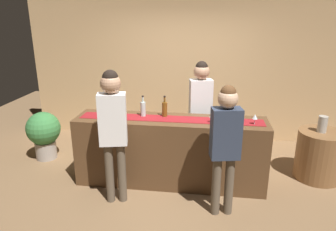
% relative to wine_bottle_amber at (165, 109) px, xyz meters
% --- Properties ---
extents(ground_plane, '(10.00, 10.00, 0.00)m').
position_rel_wine_bottle_amber_xyz_m(ground_plane, '(0.10, -0.10, -1.10)').
color(ground_plane, brown).
extents(back_wall, '(6.00, 0.12, 2.90)m').
position_rel_wine_bottle_amber_xyz_m(back_wall, '(0.10, 1.80, 0.35)').
color(back_wall, tan).
rests_on(back_wall, ground).
extents(bar_counter, '(2.69, 0.60, 0.98)m').
position_rel_wine_bottle_amber_xyz_m(bar_counter, '(0.10, -0.10, -0.61)').
color(bar_counter, '#543821').
rests_on(bar_counter, ground).
extents(counter_runner_cloth, '(2.55, 0.28, 0.01)m').
position_rel_wine_bottle_amber_xyz_m(counter_runner_cloth, '(0.10, -0.10, -0.11)').
color(counter_runner_cloth, maroon).
rests_on(counter_runner_cloth, bar_counter).
extents(wine_bottle_amber, '(0.07, 0.07, 0.30)m').
position_rel_wine_bottle_amber_xyz_m(wine_bottle_amber, '(0.00, 0.00, 0.00)').
color(wine_bottle_amber, brown).
rests_on(wine_bottle_amber, bar_counter).
extents(wine_bottle_clear, '(0.07, 0.07, 0.30)m').
position_rel_wine_bottle_amber_xyz_m(wine_bottle_clear, '(-0.31, -0.03, 0.00)').
color(wine_bottle_clear, '#B2C6C1').
rests_on(wine_bottle_clear, bar_counter).
extents(wine_bottle_green, '(0.07, 0.07, 0.30)m').
position_rel_wine_bottle_amber_xyz_m(wine_bottle_green, '(-0.88, -0.09, 0.00)').
color(wine_bottle_green, '#194723').
rests_on(wine_bottle_green, bar_counter).
extents(wine_glass_near_customer, '(0.07, 0.07, 0.14)m').
position_rel_wine_bottle_amber_xyz_m(wine_glass_near_customer, '(0.67, -0.18, -0.01)').
color(wine_glass_near_customer, silver).
rests_on(wine_glass_near_customer, bar_counter).
extents(wine_glass_mid_counter, '(0.07, 0.07, 0.14)m').
position_rel_wine_bottle_amber_xyz_m(wine_glass_mid_counter, '(1.23, -0.17, -0.01)').
color(wine_glass_mid_counter, silver).
rests_on(wine_glass_mid_counter, bar_counter).
extents(bartender, '(0.38, 0.27, 1.71)m').
position_rel_wine_bottle_amber_xyz_m(bartender, '(0.49, 0.48, -0.04)').
color(bartender, '#26262B').
rests_on(bartender, ground).
extents(customer_sipping, '(0.37, 0.26, 1.64)m').
position_rel_wine_bottle_amber_xyz_m(customer_sipping, '(0.83, -0.77, -0.09)').
color(customer_sipping, brown).
rests_on(customer_sipping, ground).
extents(customer_browsing, '(0.38, 0.27, 1.76)m').
position_rel_wine_bottle_amber_xyz_m(customer_browsing, '(-0.55, -0.68, 0.00)').
color(customer_browsing, brown).
rests_on(customer_browsing, ground).
extents(round_side_table, '(0.68, 0.68, 0.74)m').
position_rel_wine_bottle_amber_xyz_m(round_side_table, '(2.29, 0.33, -0.73)').
color(round_side_table, brown).
rests_on(round_side_table, ground).
extents(vase_on_side_table, '(0.13, 0.13, 0.24)m').
position_rel_wine_bottle_amber_xyz_m(vase_on_side_table, '(2.26, 0.33, -0.24)').
color(vase_on_side_table, '#A8A399').
rests_on(vase_on_side_table, round_side_table).
extents(potted_plant_tall, '(0.56, 0.56, 0.82)m').
position_rel_wine_bottle_amber_xyz_m(potted_plant_tall, '(-2.13, 0.41, -0.62)').
color(potted_plant_tall, '#9E9389').
rests_on(potted_plant_tall, ground).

